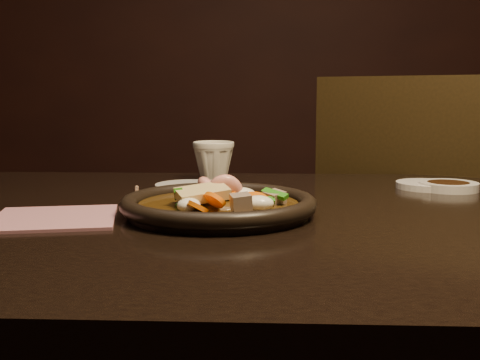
{
  "coord_description": "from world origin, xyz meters",
  "views": [
    {
      "loc": [
        -0.11,
        -0.89,
        0.92
      ],
      "look_at": [
        -0.15,
        -0.01,
        0.8
      ],
      "focal_mm": 45.0,
      "sensor_mm": 36.0,
      "label": 1
    }
  ],
  "objects_px": {
    "table": "(338,262)",
    "plate": "(219,206)",
    "tea_cup": "(214,160)",
    "chair": "(416,255)"
  },
  "relations": [
    {
      "from": "plate",
      "to": "tea_cup",
      "type": "relative_size",
      "value": 3.32
    },
    {
      "from": "table",
      "to": "plate",
      "type": "relative_size",
      "value": 5.58
    },
    {
      "from": "plate",
      "to": "tea_cup",
      "type": "xyz_separation_m",
      "value": [
        -0.04,
        0.37,
        0.03
      ]
    },
    {
      "from": "plate",
      "to": "tea_cup",
      "type": "distance_m",
      "value": 0.37
    },
    {
      "from": "table",
      "to": "tea_cup",
      "type": "relative_size",
      "value": 18.54
    },
    {
      "from": "table",
      "to": "tea_cup",
      "type": "xyz_separation_m",
      "value": [
        -0.22,
        0.33,
        0.12
      ]
    },
    {
      "from": "table",
      "to": "plate",
      "type": "bearing_deg",
      "value": -169.35
    },
    {
      "from": "tea_cup",
      "to": "table",
      "type": "bearing_deg",
      "value": -56.64
    },
    {
      "from": "table",
      "to": "plate",
      "type": "distance_m",
      "value": 0.2
    },
    {
      "from": "chair",
      "to": "plate",
      "type": "bearing_deg",
      "value": 78.22
    }
  ]
}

